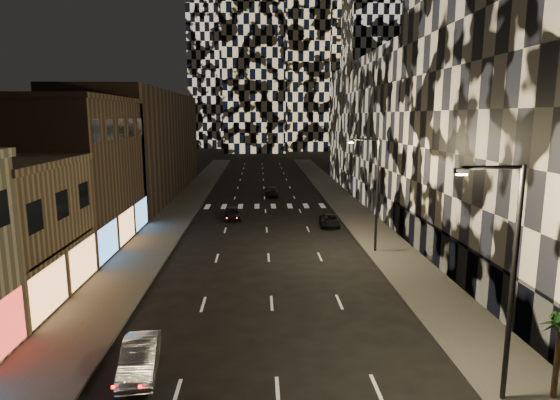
{
  "coord_description": "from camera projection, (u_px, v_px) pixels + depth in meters",
  "views": [
    {
      "loc": [
        -0.65,
        -5.92,
        10.82
      ],
      "look_at": [
        0.53,
        20.83,
        6.0
      ],
      "focal_mm": 30.0,
      "sensor_mm": 36.0,
      "label": 1
    }
  ],
  "objects": [
    {
      "name": "sidewalk_left",
      "position": [
        182.0,
        206.0,
        56.48
      ],
      "size": [
        4.0,
        120.0,
        0.15
      ],
      "primitive_type": "cube",
      "color": "#47443F",
      "rests_on": "ground"
    },
    {
      "name": "sidewalk_right",
      "position": [
        347.0,
        205.0,
        57.34
      ],
      "size": [
        4.0,
        120.0,
        0.15
      ],
      "primitive_type": "cube",
      "color": "#47443F",
      "rests_on": "ground"
    },
    {
      "name": "curb_left",
      "position": [
        200.0,
        206.0,
        56.57
      ],
      "size": [
        0.2,
        120.0,
        0.15
      ],
      "primitive_type": "cube",
      "color": "#4C4C47",
      "rests_on": "ground"
    },
    {
      "name": "curb_right",
      "position": [
        330.0,
        205.0,
        57.25
      ],
      "size": [
        0.2,
        120.0,
        0.15
      ],
      "primitive_type": "cube",
      "color": "#4C4C47",
      "rests_on": "ground"
    },
    {
      "name": "retail_brown",
      "position": [
        63.0,
        175.0,
        38.9
      ],
      "size": [
        10.0,
        15.0,
        12.0
      ],
      "primitive_type": "cube",
      "color": "#493729",
      "rests_on": "ground"
    },
    {
      "name": "retail_filler_left",
      "position": [
        141.0,
        144.0,
        64.78
      ],
      "size": [
        10.0,
        40.0,
        14.0
      ],
      "primitive_type": "cube",
      "color": "#493729",
      "rests_on": "ground"
    },
    {
      "name": "midrise_base",
      "position": [
        449.0,
        254.0,
        32.12
      ],
      "size": [
        0.6,
        25.0,
        3.0
      ],
      "primitive_type": "cube",
      "color": "#383838",
      "rests_on": "ground"
    },
    {
      "name": "midrise_filler_right",
      "position": [
        412.0,
        130.0,
        63.08
      ],
      "size": [
        16.0,
        40.0,
        18.0
      ],
      "primitive_type": "cube",
      "color": "#232326",
      "rests_on": "ground"
    },
    {
      "name": "streetlight_near",
      "position": [
        508.0,
        268.0,
        17.01
      ],
      "size": [
        2.55,
        0.25,
        9.0
      ],
      "color": "black",
      "rests_on": "sidewalk_right"
    },
    {
      "name": "streetlight_far",
      "position": [
        374.0,
        187.0,
        36.67
      ],
      "size": [
        2.55,
        0.25,
        9.0
      ],
      "color": "black",
      "rests_on": "sidewalk_right"
    },
    {
      "name": "car_silver_parked",
      "position": [
        140.0,
        358.0,
        19.85
      ],
      "size": [
        1.95,
        4.29,
        1.36
      ],
      "primitive_type": "imported",
      "rotation": [
        0.0,
        0.0,
        0.13
      ],
      "color": "#A8A8AD",
      "rests_on": "ground"
    },
    {
      "name": "car_dark_midlane",
      "position": [
        233.0,
        213.0,
        49.44
      ],
      "size": [
        1.98,
        4.13,
        1.36
      ],
      "primitive_type": "imported",
      "rotation": [
        0.0,
        0.0,
        0.09
      ],
      "color": "black",
      "rests_on": "ground"
    },
    {
      "name": "car_dark_oncoming",
      "position": [
        272.0,
        191.0,
        64.18
      ],
      "size": [
        2.0,
        4.52,
        1.29
      ],
      "primitive_type": "imported",
      "rotation": [
        0.0,
        0.0,
        3.1
      ],
      "color": "black",
      "rests_on": "ground"
    },
    {
      "name": "car_dark_rightlane",
      "position": [
        330.0,
        220.0,
        46.54
      ],
      "size": [
        2.17,
        4.19,
        1.13
      ],
      "primitive_type": "imported",
      "rotation": [
        0.0,
        0.0,
        -0.07
      ],
      "color": "black",
      "rests_on": "ground"
    }
  ]
}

